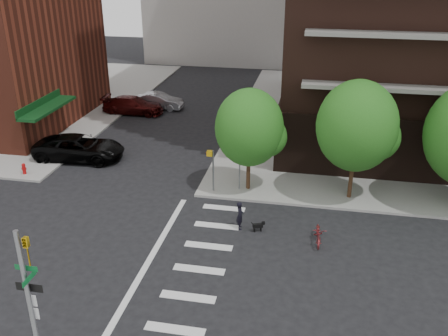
% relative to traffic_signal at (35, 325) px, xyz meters
% --- Properties ---
extents(ground, '(120.00, 120.00, 0.00)m').
position_rel_traffic_signal_xyz_m(ground, '(0.47, 7.49, -2.70)').
color(ground, black).
rests_on(ground, ground).
extents(crosswalk, '(3.85, 13.00, 0.01)m').
position_rel_traffic_signal_xyz_m(crosswalk, '(2.68, 7.49, -2.69)').
color(crosswalk, silver).
rests_on(crosswalk, ground).
extents(tree_a, '(4.00, 4.00, 5.90)m').
position_rel_traffic_signal_xyz_m(tree_a, '(4.47, 15.99, 1.35)').
color(tree_a, '#301E11').
rests_on(tree_a, sidewalk_ne).
extents(tree_b, '(4.50, 4.50, 6.65)m').
position_rel_traffic_signal_xyz_m(tree_b, '(10.47, 15.99, 1.85)').
color(tree_b, '#301E11').
rests_on(tree_b, sidewalk_ne).
extents(traffic_signal, '(0.90, 0.75, 6.00)m').
position_rel_traffic_signal_xyz_m(traffic_signal, '(0.00, 0.00, 0.00)').
color(traffic_signal, slate).
rests_on(traffic_signal, sidewalk_s).
extents(pedestrian_signal, '(2.18, 0.67, 2.60)m').
position_rel_traffic_signal_xyz_m(pedestrian_signal, '(2.79, 15.42, -0.84)').
color(pedestrian_signal, slate).
rests_on(pedestrian_signal, sidewalk_ne).
extents(fire_hydrant, '(0.24, 0.24, 0.73)m').
position_rel_traffic_signal_xyz_m(fire_hydrant, '(-10.03, 15.29, -2.15)').
color(fire_hydrant, '#A50C0C').
rests_on(fire_hydrant, sidewalk_nw).
extents(parked_car_black, '(3.25, 6.32, 1.71)m').
position_rel_traffic_signal_xyz_m(parked_car_black, '(-7.73, 18.55, -1.85)').
color(parked_car_black, black).
rests_on(parked_car_black, ground).
extents(parked_car_maroon, '(2.28, 5.40, 1.55)m').
position_rel_traffic_signal_xyz_m(parked_car_maroon, '(-7.73, 29.03, -1.92)').
color(parked_car_maroon, '#380B0A').
rests_on(parked_car_maroon, ground).
extents(parked_car_silver, '(1.60, 4.44, 1.45)m').
position_rel_traffic_signal_xyz_m(parked_car_silver, '(-5.97, 30.89, -1.97)').
color(parked_car_silver, '#95969C').
rests_on(parked_car_silver, ground).
extents(scooter, '(0.76, 1.91, 0.99)m').
position_rel_traffic_signal_xyz_m(scooter, '(8.79, 10.91, -2.21)').
color(scooter, maroon).
rests_on(scooter, ground).
extents(dog_walker, '(0.63, 0.48, 1.55)m').
position_rel_traffic_signal_xyz_m(dog_walker, '(4.71, 11.49, -1.93)').
color(dog_walker, black).
rests_on(dog_walker, ground).
extents(dog, '(0.64, 0.36, 0.54)m').
position_rel_traffic_signal_xyz_m(dog, '(5.71, 11.38, -2.36)').
color(dog, black).
rests_on(dog, ground).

